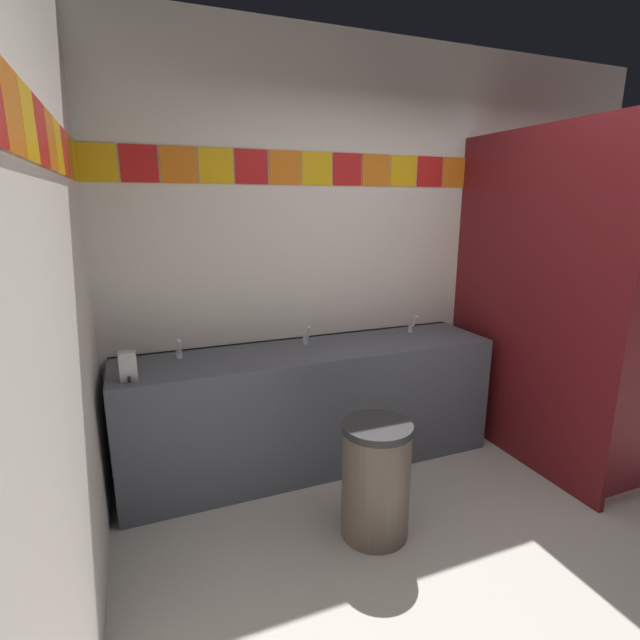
# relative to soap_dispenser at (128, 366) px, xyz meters

# --- Properties ---
(ground_plane) EXTENTS (9.32, 9.32, 0.00)m
(ground_plane) POSITION_rel_soap_dispenser_xyz_m (1.94, -1.29, -0.90)
(ground_plane) COLOR #B2ADA3
(wall_back) EXTENTS (4.24, 0.09, 2.86)m
(wall_back) POSITION_rel_soap_dispenser_xyz_m (1.94, 0.51, 0.53)
(wall_back) COLOR silver
(wall_back) RESTS_ON ground_plane
(wall_side) EXTENTS (0.09, 3.51, 2.86)m
(wall_side) POSITION_rel_soap_dispenser_xyz_m (-0.22, -1.29, 0.53)
(wall_side) COLOR silver
(wall_side) RESTS_ON ground_plane
(vanity_counter) EXTENTS (2.49, 0.59, 0.83)m
(vanity_counter) POSITION_rel_soap_dispenser_xyz_m (1.12, 0.17, -0.48)
(vanity_counter) COLOR #4C515B
(vanity_counter) RESTS_ON ground_plane
(faucet_left) EXTENTS (0.04, 0.10, 0.14)m
(faucet_left) POSITION_rel_soap_dispenser_xyz_m (0.29, 0.26, -0.03)
(faucet_left) COLOR silver
(faucet_left) RESTS_ON vanity_counter
(faucet_center) EXTENTS (0.04, 0.10, 0.14)m
(faucet_center) POSITION_rel_soap_dispenser_xyz_m (1.12, 0.26, -0.03)
(faucet_center) COLOR silver
(faucet_center) RESTS_ON vanity_counter
(faucet_right) EXTENTS (0.04, 0.10, 0.14)m
(faucet_right) POSITION_rel_soap_dispenser_xyz_m (1.95, 0.26, -0.03)
(faucet_right) COLOR silver
(faucet_right) RESTS_ON vanity_counter
(soap_dispenser) EXTENTS (0.09, 0.09, 0.16)m
(soap_dispenser) POSITION_rel_soap_dispenser_xyz_m (0.00, 0.00, 0.00)
(soap_dispenser) COLOR #B7BABF
(soap_dispenser) RESTS_ON vanity_counter
(stall_divider) EXTENTS (0.92, 1.45, 2.23)m
(stall_divider) POSITION_rel_soap_dispenser_xyz_m (2.65, -0.52, 0.21)
(stall_divider) COLOR maroon
(stall_divider) RESTS_ON ground_plane
(toilet) EXTENTS (0.39, 0.49, 0.74)m
(toilet) POSITION_rel_soap_dispenser_xyz_m (3.03, 0.04, -0.60)
(toilet) COLOR white
(toilet) RESTS_ON ground_plane
(trash_bin) EXTENTS (0.37, 0.37, 0.65)m
(trash_bin) POSITION_rel_soap_dispenser_xyz_m (1.18, -0.64, -0.58)
(trash_bin) COLOR brown
(trash_bin) RESTS_ON ground_plane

